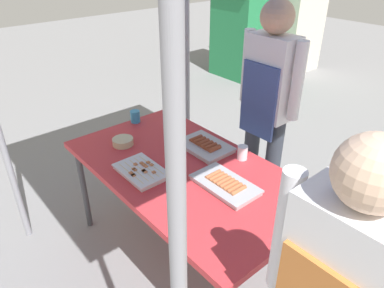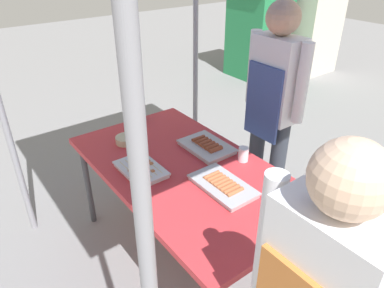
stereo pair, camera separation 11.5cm
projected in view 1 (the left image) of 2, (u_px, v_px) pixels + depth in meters
ground_plane at (187, 254)px, 2.60m from camera, size 18.00×18.00×0.00m
stall_table at (186, 175)px, 2.26m from camera, size 1.60×0.90×0.75m
tray_grilled_sausages at (205, 146)px, 2.42m from camera, size 0.36×0.25×0.05m
tray_meat_skewers at (141, 171)px, 2.17m from camera, size 0.33×0.22×0.04m
tray_pork_links at (225, 184)px, 2.05m from camera, size 0.39×0.22×0.05m
condiment_bowl at (123, 142)px, 2.47m from camera, size 0.14×0.14×0.05m
drink_cup_near_edge at (135, 116)px, 2.77m from camera, size 0.07×0.07×0.09m
drink_cup_by_wok at (242, 153)px, 2.30m from camera, size 0.07×0.07×0.09m
vendor_woman at (268, 97)px, 2.59m from camera, size 0.52×0.23×1.66m
neighbor_stall_left at (243, 18)px, 5.63m from camera, size 0.80×0.73×1.82m
neighbor_stall_right at (289, 5)px, 5.93m from camera, size 0.95×0.83×2.08m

